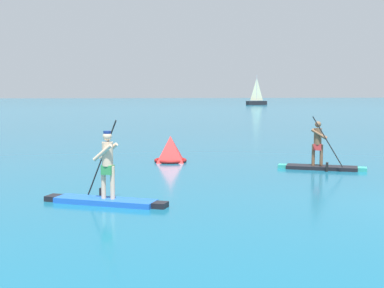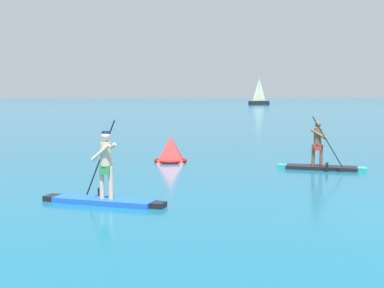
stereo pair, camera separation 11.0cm
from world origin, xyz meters
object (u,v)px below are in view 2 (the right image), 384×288
at_px(paddleboarder_near_left, 104,189).
at_px(paddleboarder_mid_center, 321,160).
at_px(sailboat_right_horizon, 259,101).
at_px(race_marker_buoy, 170,151).

xyz_separation_m(paddleboarder_near_left, paddleboarder_mid_center, (7.39, 4.35, -0.04)).
relative_size(paddleboarder_mid_center, sailboat_right_horizon, 0.46).
relative_size(paddleboarder_near_left, sailboat_right_horizon, 0.47).
xyz_separation_m(paddleboarder_near_left, sailboat_right_horizon, (32.29, 91.64, 0.49)).
bearing_deg(sailboat_right_horizon, paddleboarder_mid_center, -117.20).
xyz_separation_m(race_marker_buoy, sailboat_right_horizon, (29.72, 84.45, 0.42)).
xyz_separation_m(paddleboarder_mid_center, race_marker_buoy, (-4.83, 2.83, 0.11)).
relative_size(paddleboarder_near_left, paddleboarder_mid_center, 1.02).
distance_m(paddleboarder_near_left, race_marker_buoy, 7.63).
relative_size(race_marker_buoy, sailboat_right_horizon, 0.23).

